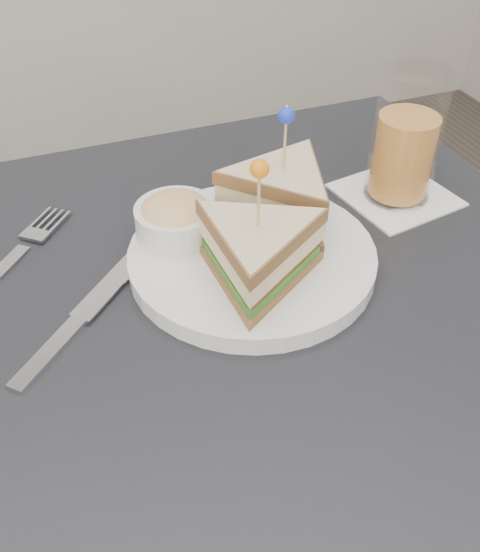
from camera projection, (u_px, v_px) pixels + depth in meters
name	position (u px, v px, depth m)	size (l,w,h in m)	color
table	(234.00, 376.00, 0.64)	(0.80, 0.80, 0.75)	black
plate_meal	(257.00, 229.00, 0.64)	(0.30, 0.29, 0.15)	white
cutlery_fork	(14.00, 258.00, 0.66)	(0.15, 0.18, 0.01)	#B6BAC1
cutlery_knife	(86.00, 313.00, 0.60)	(0.18, 0.18, 0.01)	silver
drink_set	(405.00, 145.00, 0.71)	(0.14, 0.14, 0.16)	white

